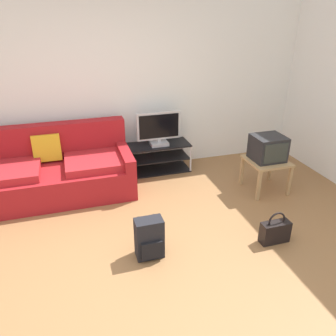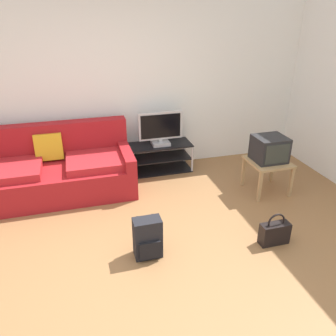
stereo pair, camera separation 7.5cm
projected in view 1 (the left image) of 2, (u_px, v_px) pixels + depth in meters
ground_plane at (151, 273)px, 3.24m from camera, size 9.00×9.80×0.02m
wall_back at (106, 82)px, 4.78m from camera, size 9.00×0.10×2.70m
couch at (54, 172)px, 4.51m from camera, size 2.04×0.95×0.88m
tv_stand at (159, 157)px, 5.19m from camera, size 0.94×0.42×0.43m
flat_tv at (159, 129)px, 4.97m from camera, size 0.66×0.22×0.50m
side_table at (266, 165)px, 4.56m from camera, size 0.52×0.52×0.45m
crt_tv at (268, 148)px, 4.47m from camera, size 0.41×0.38×0.33m
backpack at (149, 239)px, 3.38m from camera, size 0.28×0.24×0.43m
handbag at (275, 231)px, 3.62m from camera, size 0.32×0.13×0.37m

